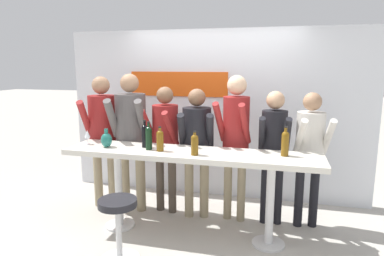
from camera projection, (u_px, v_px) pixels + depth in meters
name	position (u px, v px, depth m)	size (l,w,h in m)	color
ground_plane	(190.00, 235.00, 4.00)	(40.00, 40.00, 0.00)	#B2ADA3
back_wall	(213.00, 114.00, 5.08)	(4.48, 0.12, 2.46)	silver
tasting_table	(190.00, 163.00, 3.84)	(2.88, 0.59, 1.00)	silver
bar_stool	(118.00, 220.00, 3.39)	(0.40, 0.40, 0.65)	silver
person_far_left	(103.00, 127.00, 4.62)	(0.51, 0.62, 1.81)	gray
person_left	(131.00, 128.00, 4.47)	(0.53, 0.64, 1.84)	gray
person_center_left	(165.00, 135.00, 4.46)	(0.46, 0.57, 1.68)	#473D33
person_center	(197.00, 139.00, 4.29)	(0.49, 0.58, 1.67)	gray
person_center_right	(236.00, 131.00, 4.18)	(0.44, 0.58, 1.83)	gray
person_right	(274.00, 142.00, 4.10)	(0.38, 0.50, 1.65)	black
person_far_right	(310.00, 145.00, 4.03)	(0.45, 0.56, 1.64)	black
wine_bottle_0	(160.00, 140.00, 3.81)	(0.08, 0.08, 0.28)	brown
wine_bottle_1	(285.00, 142.00, 3.60)	(0.08, 0.08, 0.32)	brown
wine_bottle_2	(195.00, 144.00, 3.64)	(0.08, 0.08, 0.26)	brown
wine_bottle_3	(149.00, 137.00, 3.87)	(0.07, 0.07, 0.32)	black
wine_bottle_4	(145.00, 135.00, 3.98)	(0.07, 0.07, 0.32)	black
wine_glass_0	(87.00, 134.00, 4.13)	(0.07, 0.07, 0.18)	silver
decorative_vase	(106.00, 140.00, 4.00)	(0.13, 0.13, 0.22)	#1E665B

